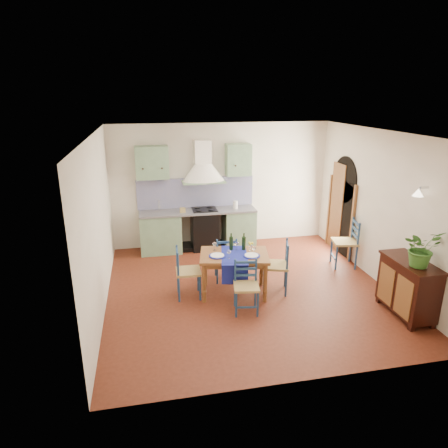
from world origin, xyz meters
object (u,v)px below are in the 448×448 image
(sideboard, at_px, (408,286))
(chair_near, at_px, (246,286))
(dining_table, at_px, (234,259))
(potted_plant, at_px, (422,248))

(sideboard, bearing_deg, chair_near, 165.84)
(dining_table, bearing_deg, sideboard, -26.33)
(dining_table, distance_m, chair_near, 0.67)
(chair_near, height_order, potted_plant, potted_plant)
(potted_plant, bearing_deg, dining_table, 150.25)
(chair_near, distance_m, potted_plant, 2.71)
(chair_near, bearing_deg, dining_table, 94.85)
(dining_table, relative_size, potted_plant, 2.24)
(dining_table, xyz_separation_m, sideboard, (2.53, -1.25, -0.15))
(chair_near, relative_size, sideboard, 0.82)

